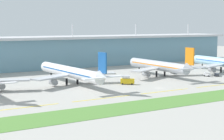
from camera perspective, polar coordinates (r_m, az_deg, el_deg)
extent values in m
plane|color=#A8A59E|center=(182.52, 7.41, -2.82)|extent=(600.00, 600.00, 0.00)
cube|color=#6693A8|center=(275.84, -6.63, 2.73)|extent=(280.00, 28.00, 20.95)
cube|color=silver|center=(275.22, -6.67, 5.09)|extent=(288.00, 34.00, 1.80)
cylinder|color=silver|center=(269.96, -6.21, 6.21)|extent=(0.90, 0.90, 9.00)
cylinder|color=silver|center=(297.23, 3.76, 6.31)|extent=(0.90, 0.90, 9.00)
cylinder|color=silver|center=(331.80, 11.85, 6.26)|extent=(0.90, 0.90, 9.00)
cube|color=white|center=(155.71, -16.42, -1.97)|extent=(10.17, 3.78, 0.36)
cube|color=#B7BABF|center=(179.36, -16.57, -1.56)|extent=(24.91, 14.11, 0.70)
cylinder|color=gray|center=(180.81, -17.03, -2.40)|extent=(3.46, 4.68, 3.20)
cylinder|color=white|center=(193.96, -6.71, -0.29)|extent=(10.10, 61.19, 5.80)
cone|color=white|center=(223.04, -10.58, 0.60)|extent=(5.78, 4.38, 5.51)
cone|color=white|center=(165.12, -1.31, -1.11)|extent=(5.39, 6.96, 5.72)
cube|color=#19519E|center=(165.16, -1.51, 1.15)|extent=(1.15, 6.43, 9.50)
cube|color=white|center=(162.68, -3.04, -1.31)|extent=(10.20, 3.90, 0.36)
cube|color=white|center=(168.58, 0.16, -1.01)|extent=(10.20, 3.90, 0.36)
cube|color=#B7BABF|center=(184.95, -9.36, -1.10)|extent=(24.55, 16.65, 0.70)
cylinder|color=gray|center=(187.15, -9.19, -1.87)|extent=(3.51, 4.72, 3.20)
cube|color=#B7BABF|center=(196.15, -2.99, -0.55)|extent=(24.93, 13.86, 0.70)
cylinder|color=gray|center=(197.15, -3.50, -1.33)|extent=(3.51, 4.72, 3.20)
cylinder|color=black|center=(214.92, -9.52, -0.88)|extent=(0.70, 0.70, 3.60)
cylinder|color=black|center=(190.53, -7.12, -1.85)|extent=(1.10, 1.10, 3.60)
cylinder|color=black|center=(193.49, -5.43, -1.69)|extent=(1.10, 1.10, 3.60)
cube|color=#19519E|center=(193.91, -6.71, -0.17)|extent=(9.71, 55.11, 0.60)
cylinder|color=#ADB2BC|center=(224.33, 7.16, 0.71)|extent=(7.31, 51.08, 5.80)
cone|color=#ADB2BC|center=(246.12, 3.13, 1.31)|extent=(5.63, 4.16, 5.51)
cone|color=#ADB2BC|center=(203.06, 12.23, 0.27)|extent=(5.12, 6.77, 5.72)
cube|color=orange|center=(203.12, 12.08, 2.11)|extent=(0.89, 6.42, 9.50)
cube|color=#ADB2BC|center=(199.67, 10.99, 0.13)|extent=(10.09, 3.50, 0.36)
cube|color=#ADB2BC|center=(207.28, 13.22, 0.33)|extent=(10.09, 3.50, 0.36)
cube|color=#B7BABF|center=(213.65, 5.40, 0.06)|extent=(24.71, 15.87, 0.70)
cylinder|color=gray|center=(215.86, 5.41, -0.62)|extent=(3.33, 4.59, 3.20)
cube|color=#B7BABF|center=(228.91, 10.18, 0.45)|extent=(24.87, 14.70, 0.70)
cylinder|color=gray|center=(229.52, 9.70, -0.23)|extent=(3.33, 4.59, 3.20)
cylinder|color=black|center=(239.89, 4.27, 0.03)|extent=(0.70, 0.70, 3.60)
cylinder|color=black|center=(220.59, 6.98, -0.63)|extent=(1.10, 1.10, 3.60)
cylinder|color=black|center=(224.64, 8.25, -0.51)|extent=(1.10, 1.10, 3.60)
cube|color=orange|center=(224.28, 7.16, 0.81)|extent=(7.20, 45.99, 0.60)
cylinder|color=#9ED1EA|center=(253.91, 16.79, 1.20)|extent=(7.93, 50.05, 5.80)
cone|color=#9ED1EA|center=(273.64, 12.84, 1.73)|extent=(5.68, 4.23, 5.51)
cube|color=#B7BABF|center=(242.59, 15.48, 0.67)|extent=(24.89, 14.44, 0.70)
cylinder|color=gray|center=(244.76, 15.44, 0.07)|extent=(3.39, 4.63, 3.20)
cylinder|color=black|center=(267.95, 13.95, 0.58)|extent=(0.70, 0.70, 3.60)
cylinder|color=black|center=(250.06, 16.71, 0.03)|extent=(1.10, 1.10, 3.60)
cube|color=#2D5BB7|center=(253.87, 16.79, 1.29)|extent=(7.76, 45.08, 0.60)
cube|color=yellow|center=(142.81, -13.67, -5.75)|extent=(28.00, 0.70, 0.04)
cube|color=yellow|center=(155.59, -1.55, -4.49)|extent=(28.00, 0.70, 0.04)
cube|color=yellow|center=(174.17, 8.32, -3.31)|extent=(28.00, 0.70, 0.04)
cube|color=yellow|center=(196.92, 16.09, -2.31)|extent=(28.00, 0.70, 0.04)
cube|color=#518438|center=(161.34, 13.60, -4.26)|extent=(300.00, 18.00, 0.10)
cube|color=#333842|center=(231.13, 16.08, -0.67)|extent=(4.74, 4.87, 1.40)
cylinder|color=black|center=(229.78, 16.36, -0.90)|extent=(0.87, 0.90, 0.90)
cylinder|color=black|center=(229.63, 15.83, -0.88)|extent=(0.87, 0.90, 0.90)
cylinder|color=black|center=(232.83, 16.31, -0.79)|extent=(0.87, 0.90, 0.90)
cylinder|color=black|center=(232.68, 15.78, -0.78)|extent=(0.87, 0.90, 0.90)
cube|color=gold|center=(191.89, 2.44, -1.76)|extent=(7.28, 6.47, 2.60)
cylinder|color=silver|center=(191.63, 2.21, -1.10)|extent=(4.39, 4.03, 2.00)
cylinder|color=black|center=(193.04, 3.22, -2.10)|extent=(0.93, 0.83, 0.90)
cylinder|color=black|center=(190.73, 3.17, -2.21)|extent=(0.93, 0.83, 0.90)
cylinder|color=black|center=(193.48, 1.73, -2.07)|extent=(0.93, 0.83, 0.90)
cylinder|color=black|center=(191.18, 1.66, -2.18)|extent=(0.93, 0.83, 0.90)
cube|color=silver|center=(228.65, 14.66, -0.68)|extent=(3.12, 4.02, 1.60)
cube|color=silver|center=(228.51, 14.67, -0.39)|extent=(2.97, 3.69, 0.16)
cylinder|color=black|center=(229.07, 15.02, -0.88)|extent=(0.69, 0.96, 0.90)
cylinder|color=black|center=(227.57, 14.87, -0.92)|extent=(0.69, 0.96, 0.90)
cylinder|color=black|center=(229.96, 14.43, -0.83)|extent=(0.69, 0.96, 0.90)
cylinder|color=black|center=(228.46, 14.28, -0.87)|extent=(0.69, 0.96, 0.90)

